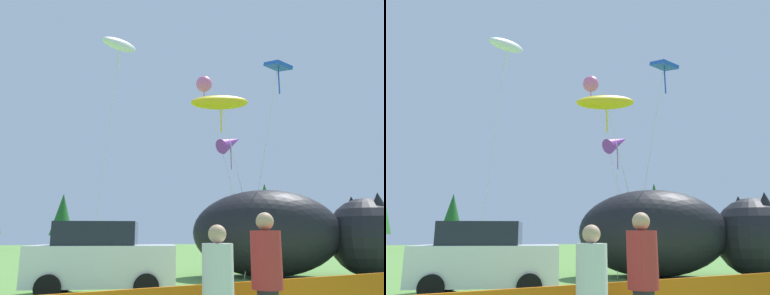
# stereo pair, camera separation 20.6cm
# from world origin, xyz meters

# --- Properties ---
(parked_car) EXTENTS (4.17, 2.50, 1.97)m
(parked_car) POSITION_xyz_m (-4.14, 1.51, 0.98)
(parked_car) COLOR white
(parked_car) RESTS_ON ground
(inflatable_cat) EXTENTS (8.66, 5.26, 3.41)m
(inflatable_cat) POSITION_xyz_m (3.35, 4.18, 1.58)
(inflatable_cat) COLOR black
(inflatable_cat) RESTS_ON ground
(spectator_in_green_shirt) EXTENTS (0.42, 0.42, 1.92)m
(spectator_in_green_shirt) POSITION_xyz_m (-2.20, -4.78, 1.05)
(spectator_in_green_shirt) COLOR #2D2D38
(spectator_in_green_shirt) RESTS_ON ground
(spectator_in_yellow_shirt) EXTENTS (0.38, 0.38, 1.73)m
(spectator_in_yellow_shirt) POSITION_xyz_m (-3.02, -5.16, 0.95)
(spectator_in_yellow_shirt) COLOR #2D2D38
(spectator_in_yellow_shirt) RESTS_ON ground
(kite_blue_box) EXTENTS (2.46, 1.14, 9.07)m
(kite_blue_box) POSITION_xyz_m (3.00, 4.05, 8.65)
(kite_blue_box) COLOR silver
(kite_blue_box) RESTS_ON ground
(kite_white_ghost) EXTENTS (2.32, 2.77, 12.38)m
(kite_white_ghost) POSITION_xyz_m (-3.54, 9.23, 11.62)
(kite_white_ghost) COLOR silver
(kite_white_ghost) RESTS_ON ground
(kite_purple_delta) EXTENTS (1.85, 3.00, 6.56)m
(kite_purple_delta) POSITION_xyz_m (1.77, 6.76, 5.92)
(kite_purple_delta) COLOR silver
(kite_purple_delta) RESTS_ON ground
(kite_pink_octopus) EXTENTS (2.01, 2.63, 9.85)m
(kite_pink_octopus) POSITION_xyz_m (0.89, 8.13, 9.37)
(kite_pink_octopus) COLOR silver
(kite_pink_octopus) RESTS_ON ground
(kite_yellow_hero) EXTENTS (3.85, 2.41, 7.65)m
(kite_yellow_hero) POSITION_xyz_m (0.46, 4.39, 7.00)
(kite_yellow_hero) COLOR silver
(kite_yellow_hero) RESTS_ON ground
(horizon_tree_east) EXTENTS (2.80, 2.80, 6.68)m
(horizon_tree_east) POSITION_xyz_m (-7.90, 39.64, 4.10)
(horizon_tree_east) COLOR brown
(horizon_tree_east) RESTS_ON ground
(horizon_tree_mid) EXTENTS (3.60, 3.60, 8.59)m
(horizon_tree_mid) POSITION_xyz_m (18.41, 37.49, 5.27)
(horizon_tree_mid) COLOR brown
(horizon_tree_mid) RESTS_ON ground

